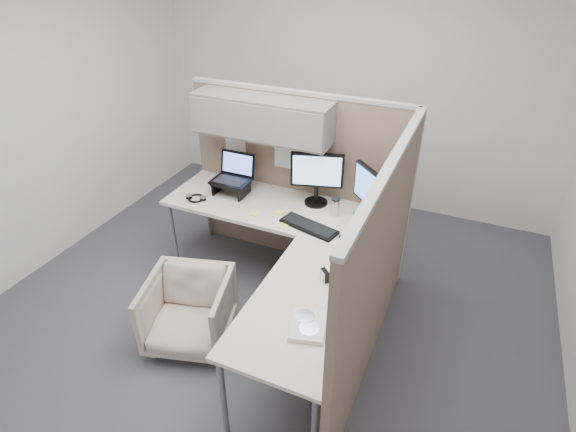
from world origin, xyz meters
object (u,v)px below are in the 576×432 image
at_px(office_chair, 188,308).
at_px(desk, 284,242).
at_px(keyboard, 309,226).
at_px(monitor_left, 317,175).

bearing_deg(office_chair, desk, 32.26).
bearing_deg(keyboard, monitor_left, 117.20).
bearing_deg(office_chair, keyboard, 35.02).
bearing_deg(monitor_left, desk, -108.71).
bearing_deg(desk, office_chair, -132.12).
height_order(office_chair, keyboard, keyboard).
distance_m(desk, monitor_left, 0.67).
relative_size(office_chair, keyboard, 1.30).
height_order(desk, office_chair, desk).
xyz_separation_m(desk, keyboard, (0.12, 0.21, 0.05)).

